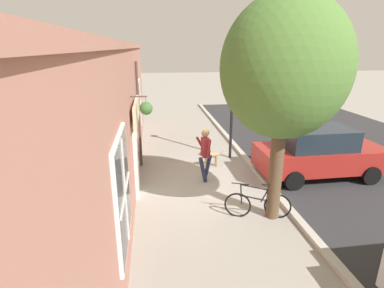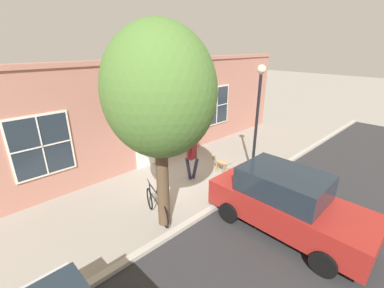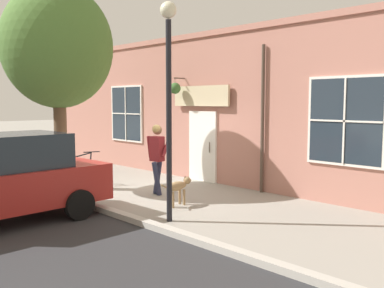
# 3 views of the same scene
# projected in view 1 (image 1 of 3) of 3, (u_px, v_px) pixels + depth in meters

# --- Properties ---
(ground_plane) EXTENTS (90.00, 90.00, 0.00)m
(ground_plane) POSITION_uv_depth(u_px,v_px,m) (205.00, 184.00, 9.85)
(ground_plane) COLOR gray
(curb_and_road) EXTENTS (10.10, 28.00, 0.12)m
(curb_and_road) POSITION_uv_depth(u_px,v_px,m) (368.00, 174.00, 10.57)
(curb_and_road) COLOR #B2ADA3
(curb_and_road) RESTS_ON ground_plane
(storefront_facade) EXTENTS (0.95, 18.00, 4.43)m
(storefront_facade) POSITION_uv_depth(u_px,v_px,m) (128.00, 121.00, 8.87)
(storefront_facade) COLOR #B27566
(storefront_facade) RESTS_ON ground_plane
(pedestrian_walking) EXTENTS (0.55, 0.55, 1.81)m
(pedestrian_walking) POSITION_uv_depth(u_px,v_px,m) (205.00, 150.00, 9.78)
(pedestrian_walking) COLOR #282D47
(pedestrian_walking) RESTS_ON ground_plane
(dog_on_leash) EXTENTS (1.03, 0.29, 0.66)m
(dog_on_leash) POSITION_uv_depth(u_px,v_px,m) (210.00, 155.00, 11.19)
(dog_on_leash) COLOR #997A51
(dog_on_leash) RESTS_ON ground_plane
(street_tree_by_curb) EXTENTS (3.00, 2.70, 5.51)m
(street_tree_by_curb) POSITION_uv_depth(u_px,v_px,m) (288.00, 72.00, 6.84)
(street_tree_by_curb) COLOR brown
(street_tree_by_curb) RESTS_ON ground_plane
(leaning_bicycle) EXTENTS (1.69, 0.49, 1.00)m
(leaning_bicycle) POSITION_uv_depth(u_px,v_px,m) (257.00, 204.00, 7.85)
(leaning_bicycle) COLOR black
(leaning_bicycle) RESTS_ON ground_plane
(parked_car_mid_block) EXTENTS (4.33, 1.99, 1.75)m
(parked_car_mid_block) POSITION_uv_depth(u_px,v_px,m) (319.00, 152.00, 10.21)
(parked_car_mid_block) COLOR maroon
(parked_car_mid_block) RESTS_ON ground_plane
(street_lamp) EXTENTS (0.32, 0.32, 4.28)m
(street_lamp) POSITION_uv_depth(u_px,v_px,m) (233.00, 87.00, 11.37)
(street_lamp) COLOR black
(street_lamp) RESTS_ON ground_plane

